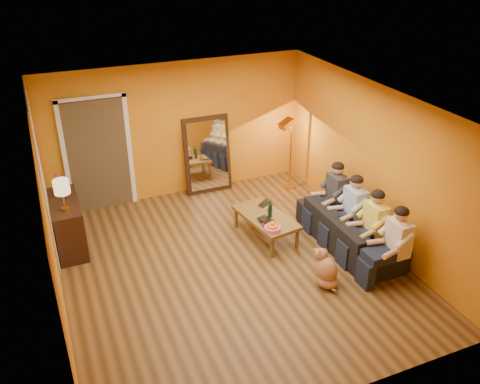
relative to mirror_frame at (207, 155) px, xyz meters
name	(u,v)px	position (x,y,z in m)	size (l,w,h in m)	color
room_shell	(222,182)	(-0.55, -2.26, 0.54)	(5.00, 5.50, 2.60)	brown
white_accent	(41,173)	(-3.04, -0.88, 0.54)	(0.02, 1.90, 2.58)	white
doorway_recess	(97,153)	(-2.05, 0.20, 0.29)	(1.06, 0.30, 2.10)	#3F2D19
door_jamb_left	(65,161)	(-2.62, 0.08, 0.29)	(0.08, 0.06, 2.20)	white
door_jamb_right	(130,151)	(-1.48, 0.08, 0.29)	(0.08, 0.06, 2.20)	white
door_header	(90,98)	(-2.05, 0.08, 1.36)	(1.22, 0.06, 0.08)	white
mirror_frame	(207,155)	(0.00, 0.00, 0.00)	(0.92, 0.06, 1.52)	black
mirror_glass	(208,155)	(0.00, -0.04, 0.00)	(0.78, 0.02, 1.36)	white
sideboard	(68,224)	(-2.79, -1.08, -0.34)	(0.44, 1.18, 0.85)	black
table_lamp	(63,195)	(-2.79, -1.38, 0.34)	(0.24, 0.24, 0.51)	beige
sofa	(349,229)	(1.45, -2.83, -0.45)	(0.83, 2.11, 0.62)	black
coffee_table	(266,227)	(0.30, -2.07, -0.55)	(0.62, 1.22, 0.42)	brown
floor_lamp	(291,155)	(1.55, -0.54, -0.04)	(0.30, 0.24, 1.44)	gold
dog	(326,268)	(0.56, -3.57, -0.47)	(0.32, 0.49, 0.58)	#986944
person_far_left	(397,243)	(1.58, -3.83, -0.15)	(0.70, 0.44, 1.22)	beige
person_mid_left	(375,225)	(1.58, -3.28, -0.15)	(0.70, 0.44, 1.22)	#DAD148
person_mid_right	(354,209)	(1.58, -2.73, -0.15)	(0.70, 0.44, 1.22)	#93B1E3
person_far_right	(336,195)	(1.58, -2.18, -0.15)	(0.70, 0.44, 1.22)	#2D2E32
fruit_bowl	(272,226)	(0.20, -2.52, -0.26)	(0.26, 0.26, 0.16)	#EA529A
wine_bottle	(270,209)	(0.35, -2.12, -0.18)	(0.07, 0.07, 0.31)	black
tumbler	(269,209)	(0.42, -1.95, -0.30)	(0.09, 0.09, 0.09)	#B27F3F
laptop	(267,204)	(0.48, -1.72, -0.33)	(0.29, 0.19, 0.02)	black
book_lower	(261,223)	(0.12, -2.27, -0.33)	(0.16, 0.22, 0.02)	black
book_mid	(261,222)	(0.13, -2.26, -0.31)	(0.16, 0.22, 0.02)	#AA132B
book_upper	(261,221)	(0.12, -2.28, -0.29)	(0.18, 0.24, 0.02)	black
vase	(61,190)	(-2.79, -0.83, 0.18)	(0.18, 0.18, 0.18)	black
flowers	(59,177)	(-2.79, -0.83, 0.41)	(0.17, 0.17, 0.39)	#AA132B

